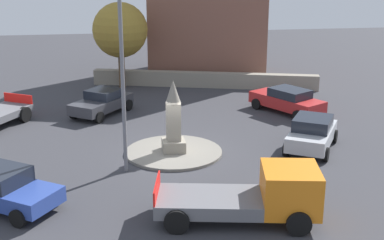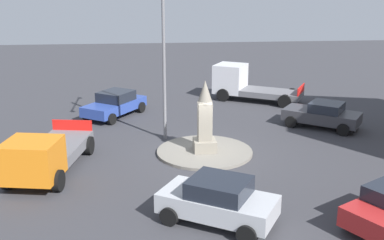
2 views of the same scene
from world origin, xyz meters
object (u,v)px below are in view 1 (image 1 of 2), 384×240
object	(u,v)px
car_dark_grey_waiting	(102,102)
tree_near_wall	(120,30)
car_red_parked_left	(287,100)
truck_orange_near_island	(257,195)
monument	(173,121)
streetlamp	(121,50)
car_blue_passing	(3,188)
car_silver_far_side	(312,133)

from	to	relation	value
car_dark_grey_waiting	tree_near_wall	distance (m)	7.05
car_red_parked_left	truck_orange_near_island	xyz separation A→B (m)	(5.21, 12.34, 0.18)
monument	streetlamp	size ratio (longest dim) A/B	0.39
car_red_parked_left	tree_near_wall	world-z (taller)	tree_near_wall
truck_orange_near_island	tree_near_wall	bearing A→B (deg)	-78.46
monument	car_red_parked_left	distance (m)	9.16
car_dark_grey_waiting	truck_orange_near_island	bearing A→B (deg)	111.35
car_blue_passing	car_silver_far_side	bearing A→B (deg)	-162.65
streetlamp	car_blue_passing	distance (m)	6.84
car_silver_far_side	car_red_parked_left	size ratio (longest dim) A/B	0.88
streetlamp	truck_orange_near_island	bearing A→B (deg)	130.19
car_silver_far_side	car_red_parked_left	bearing A→B (deg)	-97.48
truck_orange_near_island	monument	bearing A→B (deg)	-73.27
tree_near_wall	monument	bearing A→B (deg)	98.74
monument	car_dark_grey_waiting	size ratio (longest dim) A/B	0.78
car_blue_passing	truck_orange_near_island	bearing A→B (deg)	165.19
car_dark_grey_waiting	streetlamp	bearing A→B (deg)	97.06
car_red_parked_left	tree_near_wall	distance (m)	12.31
car_dark_grey_waiting	truck_orange_near_island	world-z (taller)	truck_orange_near_island
car_blue_passing	car_dark_grey_waiting	distance (m)	11.85
car_red_parked_left	car_dark_grey_waiting	bearing A→B (deg)	-7.19
truck_orange_near_island	tree_near_wall	distance (m)	20.44
car_dark_grey_waiting	tree_near_wall	xyz separation A→B (m)	(-1.30, -6.14, 3.22)
monument	streetlamp	xyz separation A→B (m)	(2.23, 1.73, 3.57)
monument	truck_orange_near_island	bearing A→B (deg)	106.73
car_blue_passing	truck_orange_near_island	xyz separation A→B (m)	(-8.73, 2.31, 0.19)
car_dark_grey_waiting	truck_orange_near_island	xyz separation A→B (m)	(-5.34, 13.67, 0.21)
streetlamp	car_dark_grey_waiting	distance (m)	9.73
car_dark_grey_waiting	car_red_parked_left	world-z (taller)	car_red_parked_left
car_blue_passing	tree_near_wall	world-z (taller)	tree_near_wall
car_blue_passing	car_dark_grey_waiting	xyz separation A→B (m)	(-3.39, -11.36, -0.02)
car_blue_passing	car_red_parked_left	distance (m)	17.17
car_dark_grey_waiting	monument	bearing A→B (deg)	115.64
tree_near_wall	car_dark_grey_waiting	bearing A→B (deg)	78.07
car_blue_passing	car_dark_grey_waiting	size ratio (longest dim) A/B	1.03
tree_near_wall	car_red_parked_left	bearing A→B (deg)	141.08
car_silver_far_side	tree_near_wall	xyz separation A→B (m)	(8.48, -13.39, 3.15)
monument	car_silver_far_side	xyz separation A→B (m)	(-6.47, 0.38, -0.77)
monument	tree_near_wall	size ratio (longest dim) A/B	0.57
car_silver_far_side	streetlamp	bearing A→B (deg)	8.86
monument	car_blue_passing	size ratio (longest dim) A/B	0.76
car_dark_grey_waiting	car_red_parked_left	size ratio (longest dim) A/B	0.90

